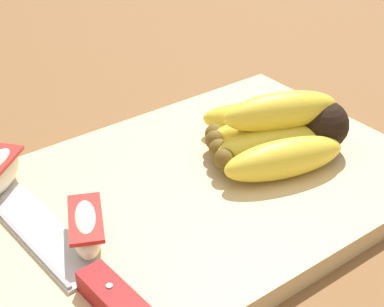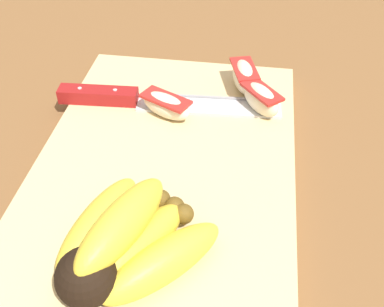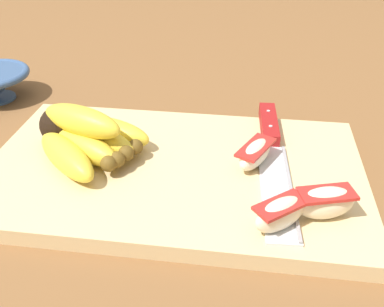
# 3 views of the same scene
# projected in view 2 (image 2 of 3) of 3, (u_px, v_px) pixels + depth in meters

# --- Properties ---
(ground_plane) EXTENTS (6.00, 6.00, 0.00)m
(ground_plane) POSITION_uv_depth(u_px,v_px,m) (164.00, 180.00, 0.51)
(ground_plane) COLOR brown
(cutting_board) EXTENTS (0.46, 0.28, 0.02)m
(cutting_board) POSITION_uv_depth(u_px,v_px,m) (165.00, 179.00, 0.50)
(cutting_board) COLOR #DBBC84
(cutting_board) RESTS_ON ground_plane
(banana_bunch) EXTENTS (0.15, 0.15, 0.07)m
(banana_bunch) POSITION_uv_depth(u_px,v_px,m) (124.00, 242.00, 0.39)
(banana_bunch) COLOR black
(banana_bunch) RESTS_ON cutting_board
(chefs_knife) EXTENTS (0.05, 0.28, 0.02)m
(chefs_knife) POSITION_uv_depth(u_px,v_px,m) (136.00, 99.00, 0.58)
(chefs_knife) COLOR silver
(chefs_knife) RESTS_ON cutting_board
(apple_wedge_near) EXTENTS (0.07, 0.04, 0.04)m
(apple_wedge_near) POSITION_uv_depth(u_px,v_px,m) (244.00, 76.00, 0.60)
(apple_wedge_near) COLOR #F4E5C1
(apple_wedge_near) RESTS_ON cutting_board
(apple_wedge_middle) EXTENTS (0.06, 0.06, 0.04)m
(apple_wedge_middle) POSITION_uv_depth(u_px,v_px,m) (261.00, 99.00, 0.56)
(apple_wedge_middle) COLOR #F4E5C1
(apple_wedge_middle) RESTS_ON cutting_board
(apple_wedge_far) EXTENTS (0.05, 0.07, 0.03)m
(apple_wedge_far) POSITION_uv_depth(u_px,v_px,m) (166.00, 105.00, 0.56)
(apple_wedge_far) COLOR #F4E5C1
(apple_wedge_far) RESTS_ON cutting_board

